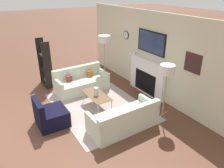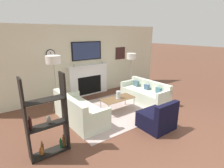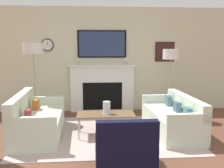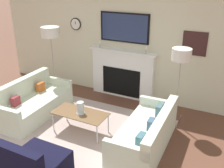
{
  "view_description": "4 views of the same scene",
  "coord_description": "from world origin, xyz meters",
  "px_view_note": "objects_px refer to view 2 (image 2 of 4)",
  "views": [
    {
      "loc": [
        5.16,
        -0.13,
        3.42
      ],
      "look_at": [
        0.28,
        2.84,
        0.81
      ],
      "focal_mm": 35.0,
      "sensor_mm": 36.0,
      "label": 1
    },
    {
      "loc": [
        -3.22,
        -1.61,
        2.44
      ],
      "look_at": [
        0.18,
        3.07,
        0.73
      ],
      "focal_mm": 28.0,
      "sensor_mm": 36.0,
      "label": 2
    },
    {
      "loc": [
        -0.28,
        -2.37,
        1.7
      ],
      "look_at": [
        0.14,
        2.95,
        0.93
      ],
      "focal_mm": 42.0,
      "sensor_mm": 36.0,
      "label": 3
    },
    {
      "loc": [
        2.58,
        -1.24,
        2.92
      ],
      "look_at": [
        0.35,
        3.13,
        0.87
      ],
      "focal_mm": 42.0,
      "sensor_mm": 36.0,
      "label": 4
    }
  ],
  "objects_px": {
    "couch_left": "(79,112)",
    "coffee_table": "(118,99)",
    "floor_lamp_left": "(53,60)",
    "hurricane_candle": "(118,95)",
    "floor_lamp_right": "(131,57)",
    "armchair": "(157,119)",
    "shelf_unit": "(47,121)",
    "couch_right": "(145,94)"
  },
  "relations": [
    {
      "from": "couch_right",
      "to": "hurricane_candle",
      "type": "height_order",
      "value": "couch_right"
    },
    {
      "from": "armchair",
      "to": "hurricane_candle",
      "type": "bearing_deg",
      "value": 96.11
    },
    {
      "from": "coffee_table",
      "to": "floor_lamp_left",
      "type": "distance_m",
      "value": 2.31
    },
    {
      "from": "coffee_table",
      "to": "floor_lamp_right",
      "type": "distance_m",
      "value": 2.26
    },
    {
      "from": "coffee_table",
      "to": "armchair",
      "type": "bearing_deg",
      "value": -83.21
    },
    {
      "from": "couch_left",
      "to": "floor_lamp_right",
      "type": "distance_m",
      "value": 3.33
    },
    {
      "from": "coffee_table",
      "to": "floor_lamp_right",
      "type": "bearing_deg",
      "value": 36.42
    },
    {
      "from": "floor_lamp_left",
      "to": "couch_left",
      "type": "bearing_deg",
      "value": -77.53
    },
    {
      "from": "couch_right",
      "to": "floor_lamp_left",
      "type": "distance_m",
      "value": 3.38
    },
    {
      "from": "armchair",
      "to": "hurricane_candle",
      "type": "xyz_separation_m",
      "value": [
        -0.16,
        1.46,
        0.27
      ]
    },
    {
      "from": "couch_left",
      "to": "armchair",
      "type": "height_order",
      "value": "couch_left"
    },
    {
      "from": "shelf_unit",
      "to": "floor_lamp_right",
      "type": "bearing_deg",
      "value": 26.26
    },
    {
      "from": "couch_right",
      "to": "floor_lamp_right",
      "type": "bearing_deg",
      "value": 76.99
    },
    {
      "from": "couch_left",
      "to": "coffee_table",
      "type": "relative_size",
      "value": 1.67
    },
    {
      "from": "floor_lamp_right",
      "to": "floor_lamp_left",
      "type": "bearing_deg",
      "value": 180.0
    },
    {
      "from": "armchair",
      "to": "couch_left",
      "type": "bearing_deg",
      "value": 133.88
    },
    {
      "from": "floor_lamp_left",
      "to": "floor_lamp_right",
      "type": "bearing_deg",
      "value": -0.0
    },
    {
      "from": "floor_lamp_left",
      "to": "hurricane_candle",
      "type": "bearing_deg",
      "value": -36.76
    },
    {
      "from": "floor_lamp_right",
      "to": "shelf_unit",
      "type": "height_order",
      "value": "shelf_unit"
    },
    {
      "from": "hurricane_candle",
      "to": "floor_lamp_right",
      "type": "bearing_deg",
      "value": 36.81
    },
    {
      "from": "couch_right",
      "to": "floor_lamp_right",
      "type": "xyz_separation_m",
      "value": [
        0.25,
        1.08,
        1.21
      ]
    },
    {
      "from": "couch_left",
      "to": "hurricane_candle",
      "type": "height_order",
      "value": "couch_left"
    },
    {
      "from": "couch_right",
      "to": "coffee_table",
      "type": "height_order",
      "value": "couch_right"
    },
    {
      "from": "couch_right",
      "to": "floor_lamp_left",
      "type": "bearing_deg",
      "value": 159.53
    },
    {
      "from": "couch_right",
      "to": "shelf_unit",
      "type": "relative_size",
      "value": 1.08
    },
    {
      "from": "couch_left",
      "to": "floor_lamp_right",
      "type": "height_order",
      "value": "floor_lamp_right"
    },
    {
      "from": "couch_left",
      "to": "shelf_unit",
      "type": "relative_size",
      "value": 1.08
    },
    {
      "from": "couch_left",
      "to": "floor_lamp_right",
      "type": "xyz_separation_m",
      "value": [
        2.91,
        1.09,
        1.2
      ]
    },
    {
      "from": "couch_left",
      "to": "hurricane_candle",
      "type": "distance_m",
      "value": 1.36
    },
    {
      "from": "floor_lamp_left",
      "to": "armchair",
      "type": "bearing_deg",
      "value": -56.7
    },
    {
      "from": "hurricane_candle",
      "to": "floor_lamp_left",
      "type": "height_order",
      "value": "floor_lamp_left"
    },
    {
      "from": "armchair",
      "to": "coffee_table",
      "type": "distance_m",
      "value": 1.48
    },
    {
      "from": "armchair",
      "to": "floor_lamp_right",
      "type": "bearing_deg",
      "value": 61.75
    },
    {
      "from": "armchair",
      "to": "floor_lamp_left",
      "type": "relative_size",
      "value": 0.44
    },
    {
      "from": "couch_left",
      "to": "armchair",
      "type": "relative_size",
      "value": 2.31
    },
    {
      "from": "armchair",
      "to": "shelf_unit",
      "type": "distance_m",
      "value": 2.72
    },
    {
      "from": "hurricane_candle",
      "to": "floor_lamp_left",
      "type": "bearing_deg",
      "value": 143.24
    },
    {
      "from": "shelf_unit",
      "to": "couch_right",
      "type": "bearing_deg",
      "value": 13.43
    },
    {
      "from": "couch_left",
      "to": "shelf_unit",
      "type": "distance_m",
      "value": 1.5
    },
    {
      "from": "couch_left",
      "to": "hurricane_candle",
      "type": "relative_size",
      "value": 7.7
    },
    {
      "from": "floor_lamp_right",
      "to": "coffee_table",
      "type": "bearing_deg",
      "value": -143.58
    },
    {
      "from": "couch_left",
      "to": "coffee_table",
      "type": "xyz_separation_m",
      "value": [
        1.32,
        -0.09,
        0.12
      ]
    }
  ]
}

